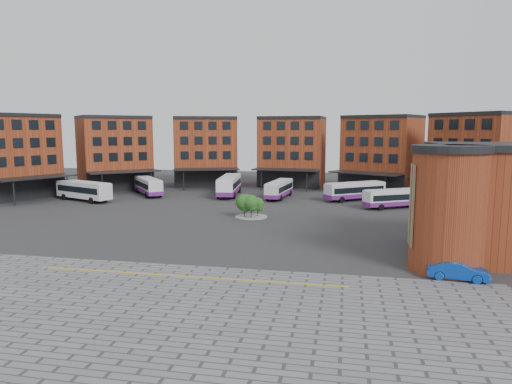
% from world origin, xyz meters
% --- Properties ---
extents(ground, '(160.00, 160.00, 0.00)m').
position_xyz_m(ground, '(0.00, 0.00, 0.00)').
color(ground, '#28282B').
rests_on(ground, ground).
extents(paving_zone, '(50.00, 22.00, 0.02)m').
position_xyz_m(paving_zone, '(2.00, -22.00, 0.01)').
color(paving_zone, slate).
rests_on(paving_zone, ground).
extents(yellow_line, '(26.00, 0.15, 0.02)m').
position_xyz_m(yellow_line, '(2.00, -14.00, 0.03)').
color(yellow_line, gold).
rests_on(yellow_line, paving_zone).
extents(main_building, '(94.14, 42.48, 14.60)m').
position_xyz_m(main_building, '(-4.77, 38.25, 7.23)').
color(main_building, brown).
rests_on(main_building, ground).
extents(east_building, '(17.40, 15.40, 10.60)m').
position_xyz_m(east_building, '(28.70, -3.06, 5.29)').
color(east_building, brown).
rests_on(east_building, ground).
extents(tree_island, '(4.40, 4.40, 3.27)m').
position_xyz_m(tree_island, '(1.90, 11.48, 1.83)').
color(tree_island, gray).
rests_on(tree_island, ground).
extents(bus_a, '(11.63, 6.84, 3.26)m').
position_xyz_m(bus_a, '(-28.51, 20.65, 1.93)').
color(bus_a, silver).
rests_on(bus_a, ground).
extents(bus_b, '(8.89, 10.36, 3.14)m').
position_xyz_m(bus_b, '(-20.79, 29.16, 1.70)').
color(bus_b, silver).
rests_on(bus_b, ground).
extents(bus_c, '(4.29, 12.76, 3.53)m').
position_xyz_m(bus_c, '(-6.11, 31.41, 1.91)').
color(bus_c, white).
rests_on(bus_c, ground).
extents(bus_d, '(3.63, 10.86, 3.00)m').
position_xyz_m(bus_d, '(3.20, 30.21, 1.63)').
color(bus_d, silver).
rests_on(bus_d, ground).
extents(bus_e, '(10.37, 8.43, 3.09)m').
position_xyz_m(bus_e, '(16.16, 29.97, 1.67)').
color(bus_e, silver).
rests_on(bus_e, ground).
extents(bus_f, '(10.12, 7.12, 2.90)m').
position_xyz_m(bus_f, '(22.12, 23.43, 1.57)').
color(bus_f, silver).
rests_on(bus_f, ground).
extents(blue_car, '(4.82, 2.21, 1.53)m').
position_xyz_m(blue_car, '(23.50, -10.48, 0.77)').
color(blue_car, '#0C3AA2').
rests_on(blue_car, ground).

